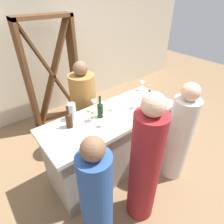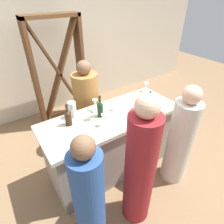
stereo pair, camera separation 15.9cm
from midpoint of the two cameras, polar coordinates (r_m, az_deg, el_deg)
ground_plane at (r=3.09m, az=-1.53°, el=-16.03°), size 12.00×12.00×0.00m
back_wall at (r=4.10m, az=-21.92°, el=17.91°), size 8.00×0.10×2.80m
bar_counter at (r=2.73m, az=-1.69°, el=-9.36°), size 1.84×0.71×0.97m
wine_rack at (r=3.71m, az=-18.57°, el=10.39°), size 0.95×0.28×1.99m
wine_bottle_leftmost_amber_brown at (r=2.25m, az=-14.77°, el=-2.17°), size 0.08×0.08×0.28m
wine_bottle_second_left_dark_green at (r=2.35m, az=-5.48°, el=0.78°), size 0.07×0.07×0.29m
wine_bottle_center_clear_pale at (r=2.46m, az=8.89°, el=2.32°), size 0.08×0.08×0.32m
wine_glass_near_left at (r=2.19m, az=-4.02°, el=-1.84°), size 0.07×0.07×0.16m
wine_glass_near_center at (r=2.54m, az=6.26°, el=3.74°), size 0.07×0.07×0.18m
wine_glass_near_right at (r=2.30m, az=-7.60°, el=-0.13°), size 0.08×0.08×0.16m
wine_glass_far_left at (r=2.48m, az=-0.55°, el=2.70°), size 0.06×0.06×0.15m
wine_glass_far_center at (r=2.48m, az=-7.19°, el=2.60°), size 0.07×0.07×0.16m
wine_glass_far_right at (r=3.03m, az=7.60°, el=8.30°), size 0.07×0.07×0.14m
water_pitcher at (r=2.38m, az=-13.75°, el=0.15°), size 0.10×0.10×0.21m
person_left_guest at (r=2.08m, az=7.56°, el=-16.16°), size 0.33×0.33×1.65m
person_center_guest at (r=2.67m, az=17.89°, el=-7.12°), size 0.40×0.40×1.46m
person_right_guest at (r=1.99m, az=-7.11°, el=-24.59°), size 0.32×0.32×1.42m
person_server_behind at (r=3.04m, az=-9.75°, el=-0.11°), size 0.39×0.39×1.51m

